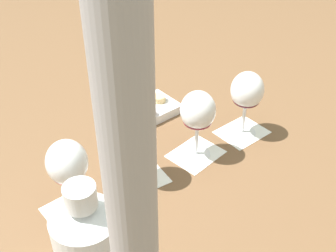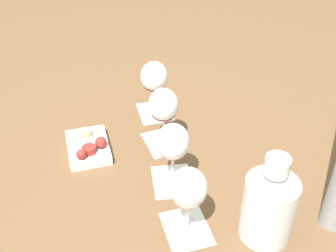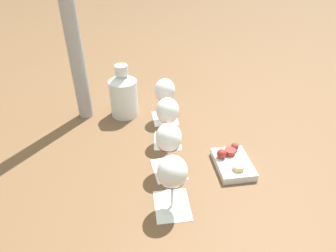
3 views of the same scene
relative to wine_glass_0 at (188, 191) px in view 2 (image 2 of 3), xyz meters
name	(u,v)px [view 2 (image 2 of 3)]	position (x,y,z in m)	size (l,w,h in m)	color
ground_plane	(166,161)	(0.19, 0.12, -0.11)	(8.00, 8.00, 0.00)	brown
tasting_card_0	(187,228)	(0.00, 0.00, -0.11)	(0.15, 0.14, 0.00)	white
tasting_card_1	(172,181)	(0.13, 0.08, -0.11)	(0.14, 0.14, 0.00)	white
tasting_card_2	(164,142)	(0.26, 0.15, -0.11)	(0.15, 0.15, 0.00)	white
tasting_card_3	(155,112)	(0.39, 0.22, -0.11)	(0.15, 0.14, 0.00)	white
wine_glass_0	(188,191)	(0.00, 0.00, 0.00)	(0.08, 0.08, 0.16)	white
wine_glass_1	(173,145)	(0.13, 0.08, 0.00)	(0.08, 0.08, 0.16)	white
wine_glass_2	(163,107)	(0.26, 0.15, 0.00)	(0.08, 0.08, 0.16)	white
wine_glass_3	(154,79)	(0.39, 0.22, 0.00)	(0.08, 0.08, 0.16)	white
ceramic_vase	(269,203)	(0.04, -0.16, -0.02)	(0.11, 0.11, 0.21)	silver
snack_dish	(89,147)	(0.16, 0.32, -0.10)	(0.18, 0.17, 0.05)	silver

